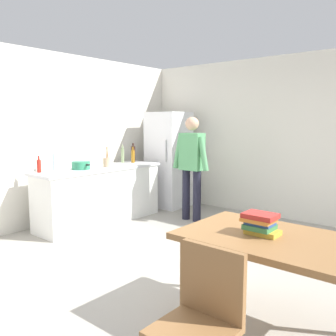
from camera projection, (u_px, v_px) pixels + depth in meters
name	position (u px, v px, depth m)	size (l,w,h in m)	color
ground_plane	(162.00, 270.00, 3.96)	(14.00, 14.00, 0.00)	#9E998E
wall_back	(278.00, 138.00, 6.07)	(6.40, 0.12, 2.70)	silver
wall_left	(44.00, 139.00, 5.59)	(0.12, 5.60, 2.70)	silver
kitchen_counter	(100.00, 195.00, 5.78)	(0.64, 2.20, 0.90)	white
refrigerator	(169.00, 160.00, 6.88)	(0.70, 0.67, 1.80)	white
person	(192.00, 162.00, 5.85)	(0.70, 0.22, 1.70)	#1E1E2D
dining_table	(274.00, 246.00, 2.76)	(1.40, 0.90, 0.75)	olive
chair	(201.00, 315.00, 2.04)	(0.42, 0.42, 0.91)	olive
cooking_pot	(81.00, 165.00, 5.50)	(0.40, 0.28, 0.12)	#2D845B
utensil_jar	(107.00, 162.00, 5.80)	(0.11, 0.11, 0.32)	tan
bottle_vinegar_tall	(123.00, 155.00, 6.36)	(0.06, 0.06, 0.32)	gray
bottle_sauce_red	(39.00, 166.00, 5.14)	(0.06, 0.06, 0.24)	#B22319
bottle_water_clear	(55.00, 162.00, 5.38)	(0.07, 0.07, 0.30)	silver
bottle_oil_amber	(133.00, 156.00, 6.37)	(0.06, 0.06, 0.28)	#996619
bottle_wine_dark	(133.00, 154.00, 6.49)	(0.08, 0.08, 0.34)	black
book_stack	(260.00, 224.00, 2.80)	(0.27, 0.20, 0.17)	gold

